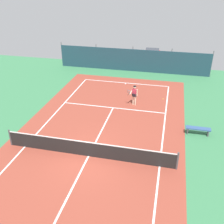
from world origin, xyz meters
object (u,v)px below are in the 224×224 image
at_px(tennis_net, 88,149).
at_px(parked_car, 152,57).
at_px(tennis_player, 134,94).
at_px(courtside_bench, 198,129).
at_px(tennis_ball_near_player, 163,99).

relative_size(tennis_net, parked_car, 2.37).
distance_m(tennis_player, parked_car, 11.35).
bearing_deg(courtside_bench, parked_car, 106.94).
xyz_separation_m(tennis_net, tennis_player, (1.52, 7.33, 0.45)).
distance_m(tennis_net, tennis_ball_near_player, 9.72).
relative_size(tennis_player, tennis_ball_near_player, 24.85).
height_order(tennis_net, tennis_player, tennis_player).
relative_size(tennis_net, courtside_bench, 6.33).
bearing_deg(tennis_player, courtside_bench, 170.16).
height_order(tennis_player, tennis_ball_near_player, tennis_player).
relative_size(tennis_net, tennis_player, 6.17).
height_order(tennis_net, courtside_bench, tennis_net).
distance_m(parked_car, courtside_bench, 15.43).
distance_m(tennis_player, tennis_ball_near_player, 2.93).
bearing_deg(tennis_player, parked_car, -65.88).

